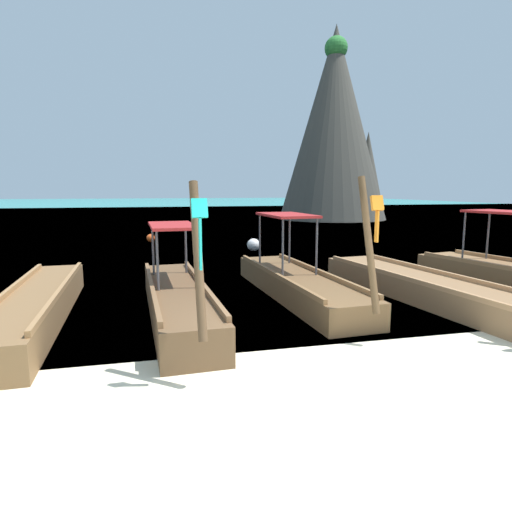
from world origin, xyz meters
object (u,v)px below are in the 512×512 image
object	(u,v)px
longtail_boat_red_ribbon	(423,287)
mooring_buoy_far	(253,245)
longtail_boat_turquoise_ribbon	(178,300)
longtail_boat_yellow_ribbon	(37,306)
karst_rock	(336,127)
mooring_buoy_near	(151,238)
longtail_boat_orange_ribbon	(297,283)

from	to	relation	value
longtail_boat_red_ribbon	mooring_buoy_far	bearing A→B (deg)	103.76
longtail_boat_turquoise_ribbon	mooring_buoy_far	size ratio (longest dim) A/B	11.26
longtail_boat_red_ribbon	mooring_buoy_far	distance (m)	8.83
longtail_boat_red_ribbon	longtail_boat_turquoise_ribbon	bearing A→B (deg)	-177.89
longtail_boat_yellow_ribbon	longtail_boat_turquoise_ribbon	bearing A→B (deg)	-7.74
longtail_boat_red_ribbon	mooring_buoy_far	xyz separation A→B (m)	(-2.10, 8.58, -0.00)
longtail_boat_yellow_ribbon	longtail_boat_red_ribbon	bearing A→B (deg)	-1.06
karst_rock	mooring_buoy_far	size ratio (longest dim) A/B	29.71
longtail_boat_turquoise_ribbon	mooring_buoy_near	distance (m)	12.98
mooring_buoy_far	longtail_boat_turquoise_ribbon	bearing A→B (deg)	-112.25
longtail_boat_yellow_ribbon	longtail_boat_orange_ribbon	xyz separation A→B (m)	(5.56, 0.72, 0.03)
longtail_boat_turquoise_ribbon	longtail_boat_red_ribbon	size ratio (longest dim) A/B	0.87
longtail_boat_red_ribbon	karst_rock	size ratio (longest dim) A/B	0.44
longtail_boat_orange_ribbon	longtail_boat_yellow_ribbon	bearing A→B (deg)	-172.67
longtail_boat_turquoise_ribbon	mooring_buoy_near	xyz separation A→B (m)	(-0.56, 12.97, -0.17)
longtail_boat_turquoise_ribbon	mooring_buoy_far	bearing A→B (deg)	67.75
longtail_boat_turquoise_ribbon	mooring_buoy_near	bearing A→B (deg)	92.49
longtail_boat_yellow_ribbon	longtail_boat_red_ribbon	world-z (taller)	longtail_boat_yellow_ribbon
longtail_boat_turquoise_ribbon	mooring_buoy_far	xyz separation A→B (m)	(3.60, 8.79, -0.10)
mooring_buoy_near	mooring_buoy_far	distance (m)	5.89
longtail_boat_orange_ribbon	karst_rock	xyz separation A→B (m)	(12.11, 25.71, 7.41)
mooring_buoy_near	mooring_buoy_far	size ratio (longest dim) A/B	0.75
longtail_boat_turquoise_ribbon	mooring_buoy_near	world-z (taller)	longtail_boat_turquoise_ribbon
longtail_boat_red_ribbon	longtail_boat_yellow_ribbon	bearing A→B (deg)	178.94
longtail_boat_yellow_ribbon	longtail_boat_turquoise_ribbon	size ratio (longest dim) A/B	1.14
longtail_boat_orange_ribbon	longtail_boat_red_ribbon	xyz separation A→B (m)	(2.82, -0.87, -0.07)
longtail_boat_turquoise_ribbon	karst_rock	world-z (taller)	karst_rock
karst_rock	mooring_buoy_near	xyz separation A→B (m)	(-15.55, -13.82, -7.54)
karst_rock	mooring_buoy_near	bearing A→B (deg)	-138.37
longtail_boat_turquoise_ribbon	longtail_boat_yellow_ribbon	bearing A→B (deg)	172.26
longtail_boat_yellow_ribbon	mooring_buoy_far	distance (m)	10.51
longtail_boat_orange_ribbon	longtail_boat_red_ribbon	world-z (taller)	longtail_boat_orange_ribbon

